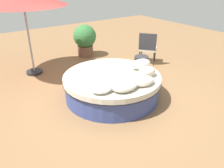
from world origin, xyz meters
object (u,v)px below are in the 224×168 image
object	(u,v)px
throw_pillow_0	(102,88)
patio_chair	(148,46)
throw_pillow_2	(144,81)
side_table	(141,64)
round_bed	(112,86)
planter	(85,39)
throw_pillow_4	(141,64)
throw_pillow_1	(125,86)
throw_pillow_3	(147,71)

from	to	relation	value
throw_pillow_0	patio_chair	xyz separation A→B (m)	(2.76, 1.65, -0.07)
throw_pillow_2	side_table	distance (m)	1.97
round_bed	planter	bearing A→B (deg)	72.00
throw_pillow_0	side_table	world-z (taller)	throw_pillow_0
throw_pillow_4	side_table	xyz separation A→B (m)	(0.72, 0.76, -0.42)
throw_pillow_2	throw_pillow_4	size ratio (longest dim) A/B	0.92
throw_pillow_1	throw_pillow_4	world-z (taller)	throw_pillow_4
throw_pillow_2	throw_pillow_3	bearing A→B (deg)	39.21
throw_pillow_1	patio_chair	distance (m)	3.00
throw_pillow_0	planter	world-z (taller)	planter
patio_chair	throw_pillow_1	bearing A→B (deg)	-91.33
throw_pillow_3	side_table	xyz separation A→B (m)	(0.92, 1.17, -0.42)
throw_pillow_2	throw_pillow_1	bearing A→B (deg)	174.83
throw_pillow_2	throw_pillow_0	bearing A→B (deg)	164.13
throw_pillow_1	planter	distance (m)	3.82
throw_pillow_1	throw_pillow_0	bearing A→B (deg)	153.46
throw_pillow_2	side_table	size ratio (longest dim) A/B	1.00
throw_pillow_2	patio_chair	distance (m)	2.68
throw_pillow_4	throw_pillow_2	bearing A→B (deg)	-128.04
throw_pillow_4	patio_chair	size ratio (longest dim) A/B	0.54
throw_pillow_2	throw_pillow_3	xyz separation A→B (m)	(0.35, 0.29, 0.02)
throw_pillow_4	patio_chair	xyz separation A→B (m)	(1.36, 1.19, -0.10)
throw_pillow_2	planter	distance (m)	3.75
side_table	planter	bearing A→B (deg)	104.19
round_bed	throw_pillow_1	distance (m)	0.83
planter	throw_pillow_3	bearing A→B (deg)	-95.92
throw_pillow_3	planter	size ratio (longest dim) A/B	0.38
throw_pillow_1	throw_pillow_2	xyz separation A→B (m)	(0.45, -0.04, 0.01)
throw_pillow_0	throw_pillow_1	bearing A→B (deg)	-26.54
side_table	throw_pillow_4	bearing A→B (deg)	-133.60
throw_pillow_0	throw_pillow_2	bearing A→B (deg)	-15.87
round_bed	throw_pillow_1	world-z (taller)	throw_pillow_1
throw_pillow_1	throw_pillow_4	bearing A→B (deg)	33.35
throw_pillow_3	throw_pillow_4	world-z (taller)	same
patio_chair	side_table	xyz separation A→B (m)	(-0.64, -0.43, -0.32)
throw_pillow_1	throw_pillow_4	distance (m)	1.19
throw_pillow_3	side_table	bearing A→B (deg)	51.92
throw_pillow_0	throw_pillow_3	size ratio (longest dim) A/B	1.13
throw_pillow_4	planter	world-z (taller)	planter
throw_pillow_2	side_table	xyz separation A→B (m)	(1.27, 1.46, -0.39)
throw_pillow_3	throw_pillow_4	bearing A→B (deg)	64.81
throw_pillow_4	throw_pillow_3	bearing A→B (deg)	-115.19
round_bed	throw_pillow_1	size ratio (longest dim) A/B	4.03
throw_pillow_1	throw_pillow_4	xyz separation A→B (m)	(1.00, 0.66, 0.03)
throw_pillow_0	side_table	size ratio (longest dim) A/B	0.93
round_bed	throw_pillow_2	size ratio (longest dim) A/B	4.48
planter	side_table	size ratio (longest dim) A/B	2.16
round_bed	throw_pillow_0	bearing A→B (deg)	-139.73
round_bed	side_table	size ratio (longest dim) A/B	4.48
patio_chair	planter	size ratio (longest dim) A/B	0.93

